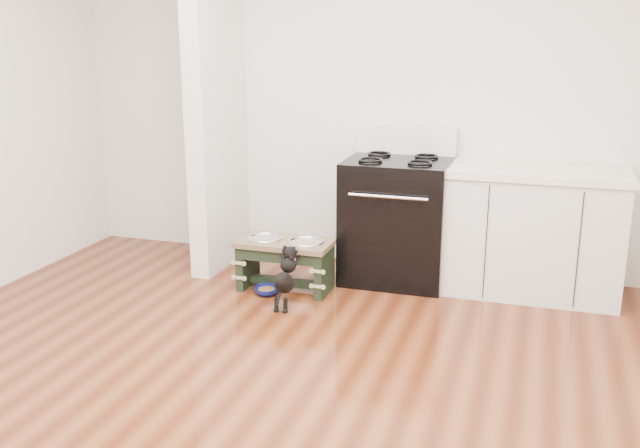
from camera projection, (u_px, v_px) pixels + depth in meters
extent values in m
plane|color=#4C1F0D|center=(257.00, 413.00, 3.55)|extent=(5.00, 5.00, 0.00)
plane|color=silver|center=(378.00, 95.00, 5.49)|extent=(5.00, 0.00, 5.00)
cube|color=silver|center=(216.00, 96.00, 5.46)|extent=(0.15, 0.80, 2.70)
cube|color=black|center=(397.00, 220.00, 5.33)|extent=(0.76, 0.65, 0.92)
cube|color=black|center=(388.00, 239.00, 5.06)|extent=(0.58, 0.02, 0.50)
cylinder|color=silver|center=(388.00, 197.00, 4.94)|extent=(0.56, 0.02, 0.02)
cube|color=white|center=(406.00, 140.00, 5.43)|extent=(0.76, 0.08, 0.22)
torus|color=black|center=(370.00, 160.00, 5.13)|extent=(0.18, 0.18, 0.02)
torus|color=black|center=(420.00, 163.00, 5.03)|extent=(0.18, 0.18, 0.02)
torus|color=black|center=(379.00, 154.00, 5.39)|extent=(0.18, 0.18, 0.02)
torus|color=black|center=(427.00, 156.00, 5.28)|extent=(0.18, 0.18, 0.02)
cube|color=silver|center=(533.00, 235.00, 5.08)|extent=(1.20, 0.60, 0.86)
cube|color=beige|center=(538.00, 172.00, 4.96)|extent=(1.24, 0.64, 0.05)
cube|color=black|center=(527.00, 297.00, 4.94)|extent=(1.20, 0.06, 0.10)
cube|color=black|center=(248.00, 263.00, 5.28)|extent=(0.06, 0.33, 0.33)
cube|color=black|center=(324.00, 272.00, 5.10)|extent=(0.06, 0.33, 0.33)
cube|color=black|center=(278.00, 257.00, 5.02)|extent=(0.54, 0.03, 0.08)
cube|color=black|center=(286.00, 282.00, 5.22)|extent=(0.54, 0.06, 0.06)
cube|color=brown|center=(285.00, 243.00, 5.14)|extent=(0.68, 0.36, 0.04)
cylinder|color=silver|center=(265.00, 241.00, 5.18)|extent=(0.23, 0.23, 0.04)
cylinder|color=silver|center=(306.00, 245.00, 5.09)|extent=(0.23, 0.23, 0.04)
torus|color=silver|center=(265.00, 238.00, 5.18)|extent=(0.26, 0.26, 0.02)
torus|color=silver|center=(306.00, 242.00, 5.09)|extent=(0.26, 0.26, 0.02)
cylinder|color=black|center=(276.00, 304.00, 4.81)|extent=(0.03, 0.03, 0.10)
cylinder|color=black|center=(285.00, 305.00, 4.79)|extent=(0.03, 0.03, 0.10)
sphere|color=black|center=(276.00, 310.00, 4.81)|extent=(0.04, 0.04, 0.04)
sphere|color=black|center=(285.00, 311.00, 4.79)|extent=(0.04, 0.04, 0.04)
ellipsoid|color=black|center=(284.00, 283.00, 4.82)|extent=(0.12, 0.28, 0.24)
sphere|color=black|center=(288.00, 265.00, 4.88)|extent=(0.11, 0.11, 0.11)
sphere|color=black|center=(290.00, 253.00, 4.89)|extent=(0.10, 0.10, 0.10)
sphere|color=black|center=(289.00, 250.00, 4.96)|extent=(0.03, 0.03, 0.03)
sphere|color=black|center=(297.00, 251.00, 4.94)|extent=(0.03, 0.03, 0.03)
cylinder|color=black|center=(279.00, 299.00, 4.75)|extent=(0.02, 0.08, 0.09)
torus|color=#EF465E|center=(289.00, 259.00, 4.89)|extent=(0.09, 0.06, 0.08)
imported|color=#0C155A|center=(266.00, 291.00, 5.12)|extent=(0.23, 0.23, 0.06)
cylinder|color=#553C18|center=(266.00, 290.00, 5.12)|extent=(0.12, 0.12, 0.02)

